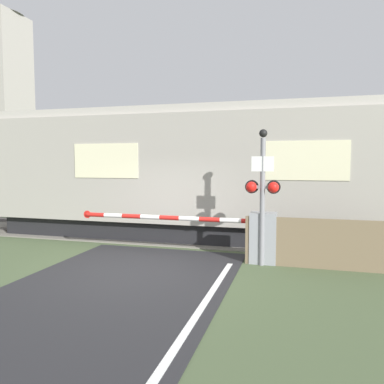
% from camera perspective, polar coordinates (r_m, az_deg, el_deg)
% --- Properties ---
extents(ground_plane, '(80.00, 80.00, 0.00)m').
position_cam_1_polar(ground_plane, '(8.25, -7.92, -11.80)').
color(ground_plane, '#475638').
extents(track_bed, '(36.00, 3.20, 0.13)m').
position_cam_1_polar(track_bed, '(11.81, -0.35, -6.65)').
color(track_bed, slate).
rests_on(track_bed, ground_plane).
extents(train, '(20.01, 2.96, 3.90)m').
position_cam_1_polar(train, '(11.15, 16.85, 2.71)').
color(train, black).
rests_on(train, ground_plane).
extents(crossing_barrier, '(4.96, 0.44, 1.17)m').
position_cam_1_polar(crossing_barrier, '(8.85, 8.53, -6.40)').
color(crossing_barrier, gray).
rests_on(crossing_barrier, ground_plane).
extents(signal_post, '(0.78, 0.26, 3.04)m').
position_cam_1_polar(signal_post, '(8.44, 10.68, 0.52)').
color(signal_post, gray).
rests_on(signal_post, ground_plane).
extents(distant_building, '(3.57, 3.57, 14.00)m').
position_cam_1_polar(distant_building, '(32.34, -26.91, 12.52)').
color(distant_building, '#9E998E').
rests_on(distant_building, ground_plane).
extents(roadside_fence, '(3.45, 0.06, 1.10)m').
position_cam_1_polar(roadside_fence, '(8.66, 19.61, -7.49)').
color(roadside_fence, '#726047').
rests_on(roadside_fence, ground_plane).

